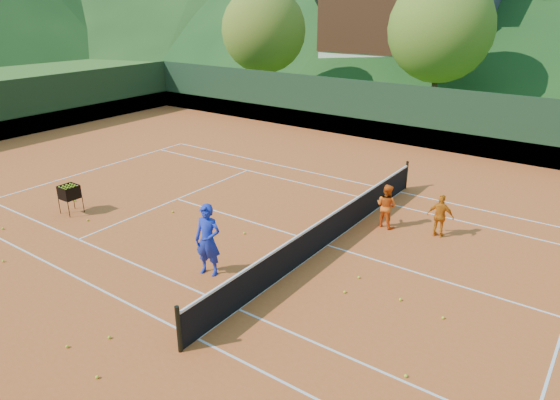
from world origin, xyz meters
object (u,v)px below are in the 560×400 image
Objects in this scene: tennis_net at (327,230)px; chalet_left at (411,16)px; coach at (208,240)px; student_a at (386,206)px; student_b at (440,216)px; ball_hopper at (69,193)px.

chalet_left is at bearing 108.43° from tennis_net.
coach is 0.14× the size of chalet_left.
tennis_net is at bearing -71.57° from chalet_left.
student_a is 30.18m from chalet_left.
chalet_left is (-12.50, 27.46, 4.94)m from student_b.
coach reaches higher than student_b.
tennis_net is (-2.50, -2.54, -0.18)m from student_b.
coach reaches higher than student_a.
student_a is 1.05× the size of student_b.
student_b is at bearing 26.97° from ball_hopper.
coach is 1.98× the size of ball_hopper.
chalet_left reaches higher than tennis_net.
student_b is (1.66, 0.27, -0.03)m from student_a.
tennis_net is at bearing 79.11° from student_a.
tennis_net is (-0.84, -2.26, -0.21)m from student_a.
ball_hopper is (-6.68, 0.26, -0.24)m from coach.
student_b is 3.57m from tennis_net.
ball_hopper is at bearing 22.20° from student_b.
coach is 6.09m from student_a.
chalet_left is (-8.29, 33.26, 4.64)m from coach.
coach is at bearing 49.25° from student_b.
student_b is 0.10× the size of chalet_left.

